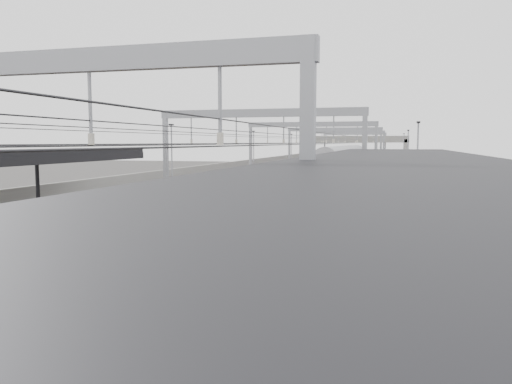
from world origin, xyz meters
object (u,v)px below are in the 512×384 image
Objects in this scene: signal_green at (311,161)px; overbridge at (355,143)px; bench at (419,260)px; train at (344,169)px.

overbridge is at bearing 78.32° from signal_green.
signal_green is at bearing 102.28° from bench.
train is 13.57× the size of signal_green.
train is (1.50, -39.57, -3.29)m from overbridge.
train is at bearing -65.08° from signal_green.
signal_green reaches higher than bench.
overbridge is 12.61× the size of bench.
bench is at bearing -84.36° from overbridge.
train is at bearing -87.83° from overbridge.
overbridge reaches higher than train.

